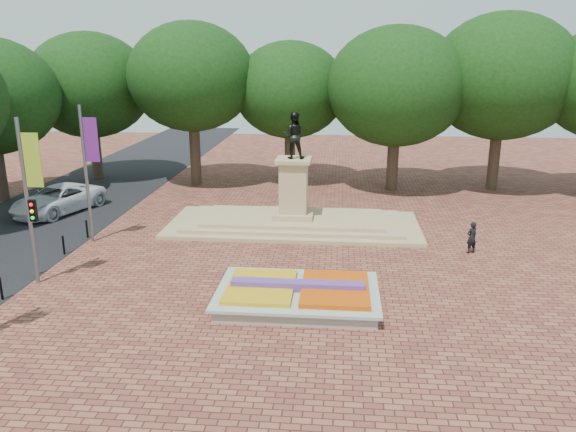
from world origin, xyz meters
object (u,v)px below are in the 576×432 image
object	(u,v)px
flower_bed	(298,294)
pedestrian	(472,237)
monument	(293,212)
van	(58,199)

from	to	relation	value
flower_bed	pedestrian	world-z (taller)	pedestrian
monument	pedestrian	world-z (taller)	monument
van	pedestrian	size ratio (longest dim) A/B	3.77
monument	flower_bed	bearing A→B (deg)	-84.13
pedestrian	monument	bearing A→B (deg)	-50.64
monument	pedestrian	bearing A→B (deg)	-21.25
van	monument	bearing A→B (deg)	12.49
pedestrian	van	bearing A→B (deg)	-41.57
flower_bed	van	xyz separation A→B (m)	(-15.59, 11.58, 0.46)
flower_bed	van	world-z (taller)	van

